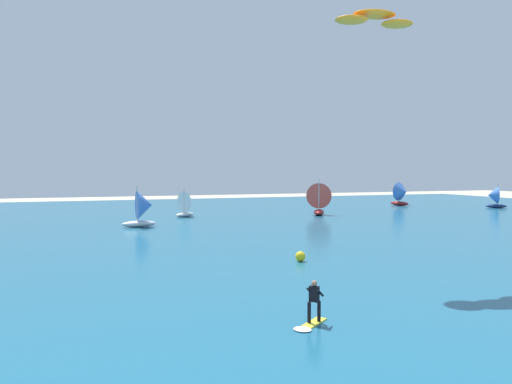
{
  "coord_description": "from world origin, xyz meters",
  "views": [
    {
      "loc": [
        -5.57,
        -3.14,
        5.98
      ],
      "look_at": [
        0.72,
        14.9,
        5.12
      ],
      "focal_mm": 32.79,
      "sensor_mm": 36.0,
      "label": 1
    }
  ],
  "objects_px": {
    "sailboat_far_left": "(493,197)",
    "sailboat_trailing": "(187,204)",
    "kite": "(374,19)",
    "sailboat_outermost": "(144,208)",
    "kitesurfer": "(312,309)",
    "sailboat_mid_right": "(402,194)",
    "marker_buoy": "(300,256)",
    "sailboat_heeled_over": "(319,198)"
  },
  "relations": [
    {
      "from": "sailboat_heeled_over",
      "to": "sailboat_far_left",
      "type": "bearing_deg",
      "value": 1.73
    },
    {
      "from": "sailboat_far_left",
      "to": "sailboat_outermost",
      "type": "distance_m",
      "value": 55.67
    },
    {
      "from": "sailboat_outermost",
      "to": "sailboat_trailing",
      "type": "bearing_deg",
      "value": 55.6
    },
    {
      "from": "kitesurfer",
      "to": "marker_buoy",
      "type": "relative_size",
      "value": 2.87
    },
    {
      "from": "sailboat_far_left",
      "to": "sailboat_trailing",
      "type": "xyz_separation_m",
      "value": [
        -48.72,
        1.99,
        -0.06
      ]
    },
    {
      "from": "sailboat_far_left",
      "to": "sailboat_outermost",
      "type": "height_order",
      "value": "sailboat_outermost"
    },
    {
      "from": "kitesurfer",
      "to": "sailboat_far_left",
      "type": "height_order",
      "value": "sailboat_far_left"
    },
    {
      "from": "kitesurfer",
      "to": "sailboat_far_left",
      "type": "bearing_deg",
      "value": 38.55
    },
    {
      "from": "sailboat_outermost",
      "to": "marker_buoy",
      "type": "distance_m",
      "value": 24.01
    },
    {
      "from": "kitesurfer",
      "to": "kite",
      "type": "bearing_deg",
      "value": 44.64
    },
    {
      "from": "kitesurfer",
      "to": "marker_buoy",
      "type": "distance_m",
      "value": 12.53
    },
    {
      "from": "sailboat_far_left",
      "to": "sailboat_heeled_over",
      "type": "xyz_separation_m",
      "value": [
        -31.33,
        -0.95,
        0.46
      ]
    },
    {
      "from": "kitesurfer",
      "to": "sailboat_trailing",
      "type": "bearing_deg",
      "value": 85.29
    },
    {
      "from": "sailboat_trailing",
      "to": "sailboat_mid_right",
      "type": "height_order",
      "value": "sailboat_mid_right"
    },
    {
      "from": "kite",
      "to": "sailboat_outermost",
      "type": "bearing_deg",
      "value": 111.03
    },
    {
      "from": "sailboat_far_left",
      "to": "marker_buoy",
      "type": "distance_m",
      "value": 56.26
    },
    {
      "from": "sailboat_far_left",
      "to": "sailboat_trailing",
      "type": "height_order",
      "value": "sailboat_far_left"
    },
    {
      "from": "sailboat_mid_right",
      "to": "kitesurfer",
      "type": "bearing_deg",
      "value": -129.45
    },
    {
      "from": "kitesurfer",
      "to": "marker_buoy",
      "type": "xyz_separation_m",
      "value": [
        4.83,
        11.56,
        -0.27
      ]
    },
    {
      "from": "sailboat_mid_right",
      "to": "sailboat_heeled_over",
      "type": "xyz_separation_m",
      "value": [
        -20.74,
        -9.97,
        0.18
      ]
    },
    {
      "from": "sailboat_trailing",
      "to": "kite",
      "type": "bearing_deg",
      "value": -83.91
    },
    {
      "from": "kitesurfer",
      "to": "sailboat_mid_right",
      "type": "xyz_separation_m",
      "value": [
        41.73,
        50.71,
        1.41
      ]
    },
    {
      "from": "sailboat_trailing",
      "to": "marker_buoy",
      "type": "height_order",
      "value": "sailboat_trailing"
    },
    {
      "from": "kitesurfer",
      "to": "sailboat_outermost",
      "type": "distance_m",
      "value": 34.4
    },
    {
      "from": "marker_buoy",
      "to": "sailboat_mid_right",
      "type": "bearing_deg",
      "value": 46.69
    },
    {
      "from": "sailboat_trailing",
      "to": "sailboat_outermost",
      "type": "relative_size",
      "value": 0.86
    },
    {
      "from": "sailboat_far_left",
      "to": "sailboat_heeled_over",
      "type": "height_order",
      "value": "sailboat_heeled_over"
    },
    {
      "from": "sailboat_heeled_over",
      "to": "marker_buoy",
      "type": "height_order",
      "value": "sailboat_heeled_over"
    },
    {
      "from": "kite",
      "to": "sailboat_heeled_over",
      "type": "height_order",
      "value": "kite"
    },
    {
      "from": "kitesurfer",
      "to": "sailboat_mid_right",
      "type": "bearing_deg",
      "value": 50.55
    },
    {
      "from": "sailboat_far_left",
      "to": "sailboat_outermost",
      "type": "bearing_deg",
      "value": -172.32
    },
    {
      "from": "marker_buoy",
      "to": "sailboat_far_left",
      "type": "bearing_deg",
      "value": 32.39
    },
    {
      "from": "sailboat_heeled_over",
      "to": "marker_buoy",
      "type": "relative_size",
      "value": 7.23
    },
    {
      "from": "sailboat_far_left",
      "to": "kitesurfer",
      "type": "bearing_deg",
      "value": -141.45
    },
    {
      "from": "sailboat_far_left",
      "to": "kite",
      "type": "bearing_deg",
      "value": -142.59
    },
    {
      "from": "kite",
      "to": "sailboat_heeled_over",
      "type": "bearing_deg",
      "value": 67.94
    },
    {
      "from": "kite",
      "to": "sailboat_outermost",
      "type": "relative_size",
      "value": 1.14
    },
    {
      "from": "marker_buoy",
      "to": "kitesurfer",
      "type": "bearing_deg",
      "value": -112.67
    },
    {
      "from": "sailboat_mid_right",
      "to": "sailboat_heeled_over",
      "type": "height_order",
      "value": "sailboat_heeled_over"
    },
    {
      "from": "kite",
      "to": "sailboat_far_left",
      "type": "height_order",
      "value": "kite"
    },
    {
      "from": "sailboat_heeled_over",
      "to": "sailboat_trailing",
      "type": "bearing_deg",
      "value": 170.42
    },
    {
      "from": "kitesurfer",
      "to": "marker_buoy",
      "type": "bearing_deg",
      "value": 67.33
    }
  ]
}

